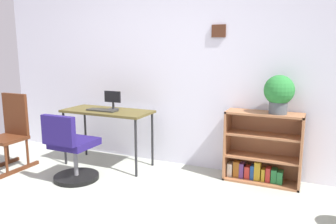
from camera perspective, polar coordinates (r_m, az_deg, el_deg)
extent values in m
cube|color=silver|center=(4.38, -0.32, 6.81)|extent=(5.20, 0.10, 2.42)
cube|color=#452415|center=(4.07, 8.71, 13.62)|extent=(0.17, 0.02, 0.15)
cube|color=brown|center=(4.34, -10.40, 0.12)|extent=(1.16, 0.51, 0.03)
cylinder|color=black|center=(4.58, -17.35, -4.35)|extent=(0.03, 0.03, 0.71)
cylinder|color=black|center=(3.96, -5.55, -6.22)|extent=(0.03, 0.03, 0.71)
cylinder|color=black|center=(4.90, -14.03, -3.22)|extent=(0.03, 0.03, 0.71)
cylinder|color=black|center=(4.33, -2.71, -4.74)|extent=(0.03, 0.03, 0.71)
cylinder|color=#262628|center=(4.36, -9.39, 0.49)|extent=(0.14, 0.14, 0.01)
cylinder|color=#262628|center=(4.35, -9.41, 1.13)|extent=(0.03, 0.03, 0.09)
cube|color=black|center=(4.33, -9.53, 2.62)|extent=(0.23, 0.02, 0.14)
cube|color=#2C2B26|center=(4.29, -11.26, 0.31)|extent=(0.41, 0.14, 0.02)
cylinder|color=black|center=(4.12, -15.45, -10.74)|extent=(0.52, 0.52, 0.05)
cylinder|color=slate|center=(4.05, -15.59, -8.10)|extent=(0.05, 0.05, 0.35)
cube|color=#201555|center=(3.99, -15.75, -5.16)|extent=(0.44, 0.44, 0.08)
cube|color=#201555|center=(3.76, -18.35, -3.07)|extent=(0.42, 0.07, 0.33)
cube|color=#4B2412|center=(4.61, -24.33, -9.05)|extent=(0.04, 0.64, 0.04)
cylinder|color=#4B2412|center=(4.45, -26.06, -7.29)|extent=(0.03, 0.03, 0.34)
cylinder|color=#4B2412|center=(4.91, -25.90, -5.65)|extent=(0.03, 0.03, 0.34)
cylinder|color=#4B2412|center=(4.65, -23.03, -6.31)|extent=(0.03, 0.03, 0.34)
cube|color=#4B2412|center=(4.64, -26.16, -4.20)|extent=(0.42, 0.40, 0.04)
cube|color=#4B2412|center=(4.69, -24.77, -0.33)|extent=(0.40, 0.04, 0.53)
cube|color=#99613E|center=(4.00, 10.16, -5.36)|extent=(0.02, 0.30, 0.82)
cube|color=#99613E|center=(3.90, 21.99, -6.43)|extent=(0.02, 0.30, 0.82)
cube|color=#99613E|center=(3.84, 16.29, -0.24)|extent=(0.84, 0.30, 0.02)
cube|color=#99613E|center=(4.06, 15.70, -11.29)|extent=(0.84, 0.30, 0.02)
cube|color=#99613E|center=(4.06, 16.29, -5.40)|extent=(0.84, 0.02, 0.82)
cube|color=#99613E|center=(3.96, 15.91, -7.50)|extent=(0.80, 0.28, 0.02)
cube|color=#99613E|center=(3.89, 16.10, -3.84)|extent=(0.80, 0.28, 0.02)
cube|color=beige|center=(4.08, 10.69, -9.61)|extent=(0.06, 0.12, 0.16)
cube|color=#99591E|center=(4.06, 11.75, -9.52)|extent=(0.07, 0.10, 0.19)
cube|color=#593372|center=(4.05, 12.62, -9.70)|extent=(0.05, 0.11, 0.17)
cube|color=#B22D28|center=(4.04, 13.53, -9.99)|extent=(0.06, 0.10, 0.15)
cube|color=#1E478C|center=(4.03, 14.34, -9.95)|extent=(0.04, 0.10, 0.16)
cube|color=#B79323|center=(4.01, 15.18, -9.68)|extent=(0.07, 0.11, 0.22)
cube|color=#B79323|center=(4.02, 16.09, -10.27)|extent=(0.04, 0.11, 0.14)
cube|color=#B22D28|center=(4.01, 16.87, -10.21)|extent=(0.05, 0.11, 0.16)
cube|color=#237238|center=(4.00, 17.80, -10.35)|extent=(0.06, 0.12, 0.16)
cube|color=#237238|center=(4.00, 18.71, -10.53)|extent=(0.06, 0.13, 0.14)
cylinder|color=#474C51|center=(3.79, 18.40, 0.68)|extent=(0.19, 0.19, 0.13)
sphere|color=#267431|center=(3.76, 18.57, 3.60)|extent=(0.32, 0.32, 0.32)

